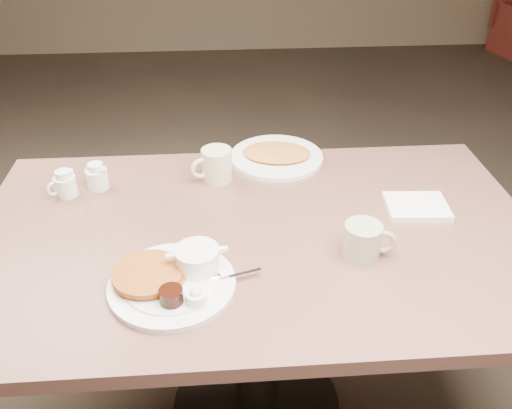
{
  "coord_description": "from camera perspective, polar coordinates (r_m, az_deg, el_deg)",
  "views": [
    {
      "loc": [
        -0.09,
        -1.14,
        1.58
      ],
      "look_at": [
        0.0,
        0.02,
        0.82
      ],
      "focal_mm": 37.45,
      "sensor_mm": 36.0,
      "label": 1
    }
  ],
  "objects": [
    {
      "name": "diner_table",
      "position": [
        1.52,
        0.06,
        -8.0
      ],
      "size": [
        1.5,
        0.9,
        0.75
      ],
      "color": "#84564C",
      "rests_on": "ground"
    },
    {
      "name": "main_plate",
      "position": [
        1.25,
        -8.78,
        -7.61
      ],
      "size": [
        0.37,
        0.33,
        0.07
      ],
      "color": "white",
      "rests_on": "diner_table"
    },
    {
      "name": "coffee_mug_near",
      "position": [
        1.33,
        11.42,
        -3.78
      ],
      "size": [
        0.14,
        0.11,
        0.09
      ],
      "color": "#BBB5A1",
      "rests_on": "diner_table"
    },
    {
      "name": "napkin",
      "position": [
        1.56,
        16.79,
        -0.21
      ],
      "size": [
        0.18,
        0.15,
        0.02
      ],
      "color": "white",
      "rests_on": "diner_table"
    },
    {
      "name": "coffee_mug_far",
      "position": [
        1.61,
        -4.31,
        4.24
      ],
      "size": [
        0.14,
        0.12,
        0.1
      ],
      "color": "#EDE4C6",
      "rests_on": "diner_table"
    },
    {
      "name": "creamer_left",
      "position": [
        1.63,
        -19.74,
        2.03
      ],
      "size": [
        0.09,
        0.08,
        0.08
      ],
      "color": "white",
      "rests_on": "diner_table"
    },
    {
      "name": "creamer_right",
      "position": [
        1.64,
        -16.64,
        2.86
      ],
      "size": [
        0.08,
        0.08,
        0.08
      ],
      "color": "white",
      "rests_on": "diner_table"
    },
    {
      "name": "hash_plate",
      "position": [
        1.74,
        2.2,
        5.25
      ],
      "size": [
        0.35,
        0.35,
        0.04
      ],
      "color": "white",
      "rests_on": "diner_table"
    }
  ]
}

